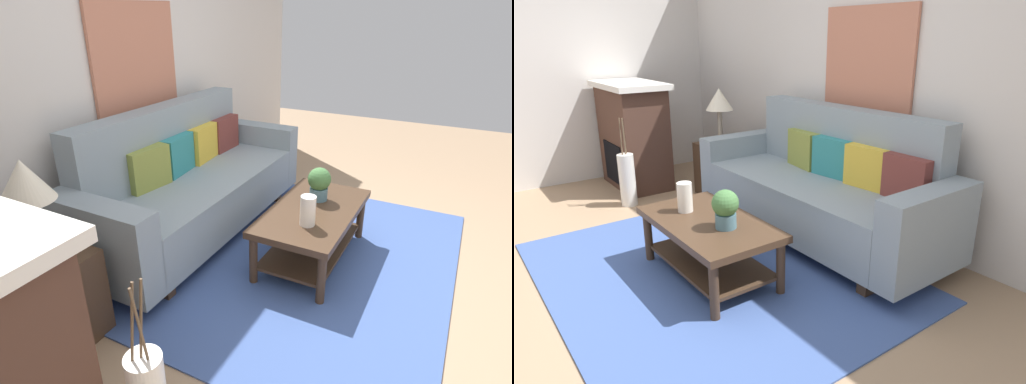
# 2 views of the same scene
# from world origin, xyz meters

# --- Properties ---
(ground_plane) EXTENTS (9.75, 9.75, 0.00)m
(ground_plane) POSITION_xyz_m (0.00, 0.00, 0.00)
(ground_plane) COLOR #9E7F60
(wall_back) EXTENTS (5.75, 0.10, 2.70)m
(wall_back) POSITION_xyz_m (0.00, 2.07, 1.35)
(wall_back) COLOR silver
(wall_back) RESTS_ON ground_plane
(wall_left) EXTENTS (0.10, 5.02, 2.70)m
(wall_left) POSITION_xyz_m (-2.93, 0.51, 1.35)
(wall_left) COLOR silver
(wall_left) RESTS_ON ground_plane
(area_rug) EXTENTS (2.69, 2.17, 0.01)m
(area_rug) POSITION_xyz_m (0.00, 0.50, 0.01)
(area_rug) COLOR #3D5693
(area_rug) RESTS_ON ground_plane
(couch) EXTENTS (2.34, 0.84, 1.08)m
(couch) POSITION_xyz_m (0.00, 1.54, 0.43)
(couch) COLOR gray
(couch) RESTS_ON ground_plane
(throw_pillow_olive) EXTENTS (0.37, 0.17, 0.32)m
(throw_pillow_olive) POSITION_xyz_m (-0.37, 1.66, 0.68)
(throw_pillow_olive) COLOR olive
(throw_pillow_olive) RESTS_ON couch
(throw_pillow_teal) EXTENTS (0.37, 0.16, 0.32)m
(throw_pillow_teal) POSITION_xyz_m (0.00, 1.66, 0.68)
(throw_pillow_teal) COLOR teal
(throw_pillow_teal) RESTS_ON couch
(throw_pillow_mustard) EXTENTS (0.37, 0.15, 0.32)m
(throw_pillow_mustard) POSITION_xyz_m (0.37, 1.66, 0.68)
(throw_pillow_mustard) COLOR gold
(throw_pillow_mustard) RESTS_ON couch
(throw_pillow_maroon) EXTENTS (0.36, 0.12, 0.32)m
(throw_pillow_maroon) POSITION_xyz_m (0.74, 1.66, 0.68)
(throw_pillow_maroon) COLOR brown
(throw_pillow_maroon) RESTS_ON couch
(coffee_table) EXTENTS (1.10, 0.60, 0.43)m
(coffee_table) POSITION_xyz_m (0.04, 0.45, 0.31)
(coffee_table) COLOR #422D1E
(coffee_table) RESTS_ON ground_plane
(tabletop_vase) EXTENTS (0.11, 0.11, 0.22)m
(tabletop_vase) POSITION_xyz_m (-0.21, 0.41, 0.54)
(tabletop_vase) COLOR white
(tabletop_vase) RESTS_ON coffee_table
(potted_plant_tabletop) EXTENTS (0.18, 0.18, 0.26)m
(potted_plant_tabletop) POSITION_xyz_m (0.22, 0.48, 0.57)
(potted_plant_tabletop) COLOR slate
(potted_plant_tabletop) RESTS_ON coffee_table
(side_table) EXTENTS (0.44, 0.44, 0.56)m
(side_table) POSITION_xyz_m (-1.47, 1.46, 0.28)
(side_table) COLOR #422D1E
(side_table) RESTS_ON ground_plane
(table_lamp) EXTENTS (0.28, 0.28, 0.57)m
(table_lamp) POSITION_xyz_m (-1.47, 1.46, 0.99)
(table_lamp) COLOR gray
(table_lamp) RESTS_ON side_table
(fireplace) EXTENTS (1.02, 0.58, 1.16)m
(fireplace) POSITION_xyz_m (-2.33, 0.85, 0.59)
(fireplace) COLOR #472D23
(fireplace) RESTS_ON ground_plane
(floor_vase) EXTENTS (0.16, 0.16, 0.53)m
(floor_vase) POSITION_xyz_m (-1.73, 0.52, 0.26)
(floor_vase) COLOR white
(floor_vase) RESTS_ON ground_plane
(floor_vase_branch_a) EXTENTS (0.05, 0.03, 0.36)m
(floor_vase_branch_a) POSITION_xyz_m (-1.71, 0.52, 0.71)
(floor_vase_branch_a) COLOR brown
(floor_vase_branch_a) RESTS_ON floor_vase
(floor_vase_branch_b) EXTENTS (0.05, 0.03, 0.36)m
(floor_vase_branch_b) POSITION_xyz_m (-1.74, 0.54, 0.71)
(floor_vase_branch_b) COLOR brown
(floor_vase_branch_b) RESTS_ON floor_vase
(floor_vase_branch_c) EXTENTS (0.04, 0.02, 0.36)m
(floor_vase_branch_c) POSITION_xyz_m (-1.74, 0.51, 0.71)
(floor_vase_branch_c) COLOR brown
(floor_vase_branch_c) RESTS_ON floor_vase
(framed_painting) EXTENTS (0.93, 0.03, 0.84)m
(framed_painting) POSITION_xyz_m (0.00, 2.00, 1.44)
(framed_painting) COLOR #B77056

